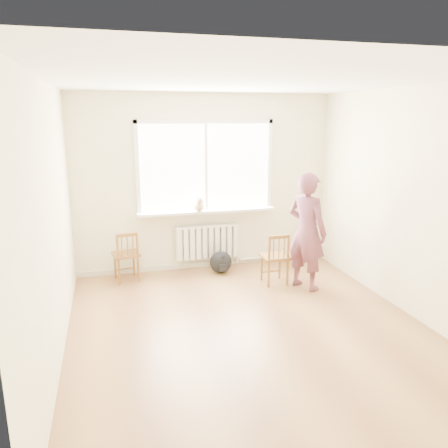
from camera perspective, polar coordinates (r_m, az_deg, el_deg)
floor at (r=5.10m, az=3.41°, el=-13.56°), size 4.50×4.50×0.00m
ceiling at (r=4.55m, az=3.92°, el=18.27°), size 4.50×4.50×0.00m
back_wall at (r=6.78m, az=-2.44°, el=5.36°), size 4.00×0.01×2.70m
window at (r=6.71m, az=-2.42°, el=7.96°), size 2.12×0.05×1.42m
windowsill at (r=6.75m, az=-2.20°, el=1.69°), size 2.15×0.22×0.04m
radiator at (r=6.88m, az=-2.19°, el=-2.27°), size 1.00×0.12×0.55m
heating_pipe at (r=7.38m, az=7.31°, el=-4.18°), size 1.40×0.04×0.04m
baseboard at (r=7.07m, az=-2.30°, el=-5.22°), size 4.00×0.03×0.08m
chair_left at (r=6.51m, az=-12.61°, el=-4.12°), size 0.42×0.41×0.75m
chair_right at (r=6.28m, az=6.78°, el=-4.51°), size 0.38×0.36×0.76m
person at (r=6.09m, az=10.76°, el=-0.97°), size 0.63×0.71×1.63m
cat at (r=6.61m, az=-3.34°, el=2.54°), size 0.18×0.39×0.26m
backpack at (r=6.74m, az=-0.42°, el=-5.01°), size 0.41×0.36×0.34m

